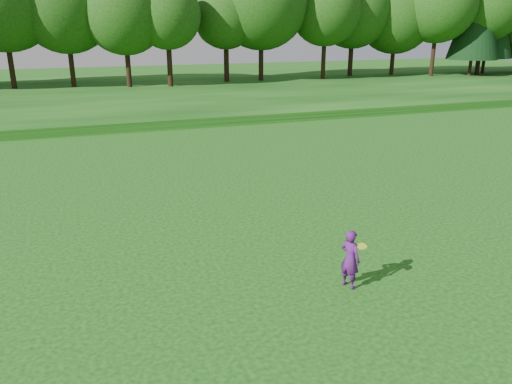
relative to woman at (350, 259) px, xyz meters
name	(u,v)px	position (x,y,z in m)	size (l,w,h in m)	color
ground	(258,271)	(-1.82, 1.50, -0.75)	(140.00, 140.00, 0.00)	#0E430C
berm	(126,95)	(-1.82, 35.50, -0.45)	(130.00, 30.00, 0.60)	#0E430C
walking_path	(149,128)	(-1.82, 21.50, -0.73)	(130.00, 1.60, 0.04)	gray
treeline	(114,1)	(-1.82, 39.50, 7.35)	(104.00, 7.00, 15.00)	#183B0D
woman	(350,259)	(0.00, 0.00, 0.00)	(0.57, 0.64, 1.50)	#521767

